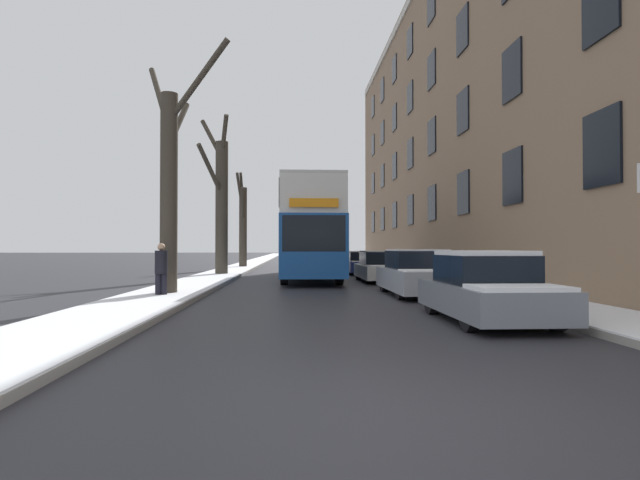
# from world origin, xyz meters

# --- Properties ---
(ground_plane) EXTENTS (320.00, 320.00, 0.00)m
(ground_plane) POSITION_xyz_m (0.00, 0.00, 0.00)
(ground_plane) COLOR #28282D
(sidewalk_left) EXTENTS (2.24, 130.00, 0.16)m
(sidewalk_left) POSITION_xyz_m (-4.93, 53.00, 0.08)
(sidewalk_left) COLOR gray
(sidewalk_left) RESTS_ON ground
(sidewalk_right) EXTENTS (2.24, 130.00, 0.16)m
(sidewalk_right) POSITION_xyz_m (4.93, 53.00, 0.08)
(sidewalk_right) COLOR gray
(sidewalk_right) RESTS_ON ground
(terrace_facade_right) EXTENTS (9.10, 42.94, 17.26)m
(terrace_facade_right) POSITION_xyz_m (10.54, 23.40, 8.63)
(terrace_facade_right) COLOR #8C7056
(terrace_facade_right) RESTS_ON ground
(bare_tree_left_0) EXTENTS (3.06, 2.78, 7.49)m
(bare_tree_left_0) POSITION_xyz_m (-4.83, 10.72, 3.47)
(bare_tree_left_0) COLOR #423A30
(bare_tree_left_0) RESTS_ON ground
(bare_tree_left_1) EXTENTS (1.70, 2.58, 8.19)m
(bare_tree_left_1) POSITION_xyz_m (-4.87, 21.52, 3.83)
(bare_tree_left_1) COLOR #423A30
(bare_tree_left_1) RESTS_ON ground
(bare_tree_left_2) EXTENTS (0.62, 2.17, 6.70)m
(bare_tree_left_2) POSITION_xyz_m (-4.75, 31.57, 3.31)
(bare_tree_left_2) COLOR #423A30
(bare_tree_left_2) RESTS_ON ground
(double_decker_bus) EXTENTS (2.58, 10.15, 4.32)m
(double_decker_bus) POSITION_xyz_m (-0.41, 18.69, 2.44)
(double_decker_bus) COLOR #194C99
(double_decker_bus) RESTS_ON ground
(parked_car_0) EXTENTS (1.79, 3.95, 1.42)m
(parked_car_0) POSITION_xyz_m (2.71, 5.48, 0.65)
(parked_car_0) COLOR slate
(parked_car_0) RESTS_ON ground
(parked_car_1) EXTENTS (1.86, 4.36, 1.43)m
(parked_car_1) POSITION_xyz_m (2.71, 11.00, 0.66)
(parked_car_1) COLOR #9EA3AD
(parked_car_1) RESTS_ON ground
(parked_car_2) EXTENTS (1.90, 4.31, 1.35)m
(parked_car_2) POSITION_xyz_m (2.71, 17.32, 0.63)
(parked_car_2) COLOR silver
(parked_car_2) RESTS_ON ground
(parked_car_3) EXTENTS (1.73, 4.00, 1.30)m
(parked_car_3) POSITION_xyz_m (2.71, 23.59, 0.61)
(parked_car_3) COLOR navy
(parked_car_3) RESTS_ON ground
(pedestrian_left_sidewalk) EXTENTS (0.35, 0.35, 1.60)m
(pedestrian_left_sidewalk) POSITION_xyz_m (-4.87, 9.94, 0.88)
(pedestrian_left_sidewalk) COLOR black
(pedestrian_left_sidewalk) RESTS_ON ground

